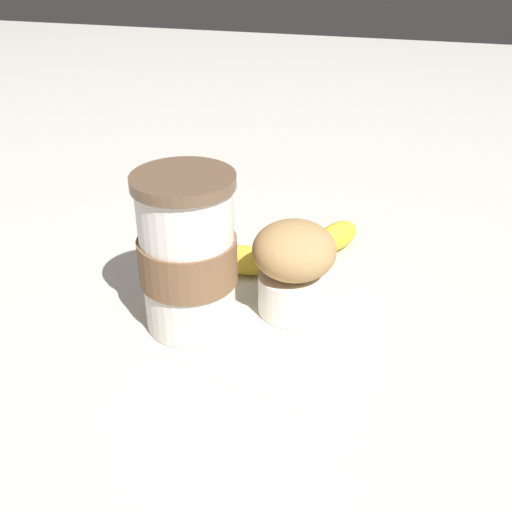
{
  "coord_description": "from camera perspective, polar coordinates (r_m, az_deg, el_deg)",
  "views": [
    {
      "loc": [
        -0.47,
        -0.13,
        0.33
      ],
      "look_at": [
        0.0,
        0.0,
        0.06
      ],
      "focal_mm": 42.0,
      "sensor_mm": 36.0,
      "label": 1
    }
  ],
  "objects": [
    {
      "name": "paper_napkin",
      "position": [
        0.59,
        0.0,
        -4.62
      ],
      "size": [
        0.27,
        0.27,
        0.0
      ],
      "primitive_type": "cube",
      "rotation": [
        0.0,
        0.0,
        -0.25
      ],
      "color": "beige",
      "rests_on": "ground_plane"
    },
    {
      "name": "muffin",
      "position": [
        0.55,
        3.59,
        -0.95
      ],
      "size": [
        0.08,
        0.08,
        0.09
      ],
      "color": "white",
      "rests_on": "paper_napkin"
    },
    {
      "name": "banana",
      "position": [
        0.65,
        3.73,
        0.55
      ],
      "size": [
        0.12,
        0.14,
        0.03
      ],
      "color": "gold",
      "rests_on": "paper_napkin"
    },
    {
      "name": "ground_plane",
      "position": [
        0.59,
        0.0,
        -4.68
      ],
      "size": [
        3.0,
        3.0,
        0.0
      ],
      "primitive_type": "plane",
      "color": "beige"
    },
    {
      "name": "coffee_cup",
      "position": [
        0.53,
        -6.53,
        0.17
      ],
      "size": [
        0.09,
        0.09,
        0.15
      ],
      "color": "silver",
      "rests_on": "paper_napkin"
    }
  ]
}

